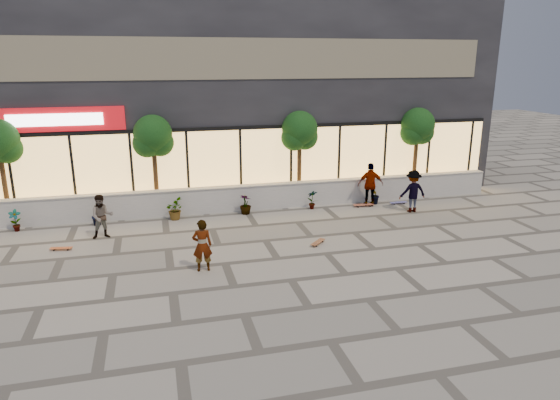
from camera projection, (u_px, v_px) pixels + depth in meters
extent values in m
plane|color=#A49D8E|center=(291.00, 280.00, 14.02)|extent=(80.00, 80.00, 0.00)
cube|color=silver|center=(245.00, 198.00, 20.41)|extent=(22.00, 0.35, 1.00)
cube|color=#B2AFA8|center=(245.00, 186.00, 20.27)|extent=(22.00, 0.42, 0.04)
cube|color=black|center=(223.00, 96.00, 24.51)|extent=(24.00, 9.00, 8.50)
cube|color=#ECB45E|center=(241.00, 165.00, 20.99)|extent=(23.04, 0.05, 3.00)
cube|color=black|center=(240.00, 128.00, 20.54)|extent=(23.04, 0.08, 0.15)
cube|color=#B50C14|center=(56.00, 120.00, 18.70)|extent=(5.00, 0.10, 0.90)
cube|color=white|center=(55.00, 120.00, 18.63)|extent=(3.40, 0.06, 0.45)
cube|color=brown|center=(238.00, 59.00, 19.82)|extent=(21.60, 0.05, 1.60)
imported|color=black|center=(15.00, 221.00, 17.89)|extent=(0.43, 0.29, 0.81)
imported|color=black|center=(98.00, 215.00, 18.56)|extent=(0.57, 0.57, 0.81)
imported|color=black|center=(174.00, 209.00, 19.23)|extent=(0.68, 0.77, 0.81)
imported|color=black|center=(245.00, 204.00, 19.90)|extent=(0.64, 0.64, 0.81)
imported|color=black|center=(312.00, 199.00, 20.57)|extent=(0.46, 0.35, 0.81)
imported|color=black|center=(375.00, 195.00, 21.24)|extent=(0.55, 0.57, 0.81)
cylinder|color=#4B341A|center=(4.00, 181.00, 18.60)|extent=(0.18, 0.18, 3.24)
sphere|color=black|center=(7.00, 149.00, 18.38)|extent=(1.10, 1.10, 1.10)
cylinder|color=#4B341A|center=(155.00, 172.00, 19.92)|extent=(0.18, 0.18, 3.24)
sphere|color=black|center=(153.00, 134.00, 19.49)|extent=(1.50, 1.50, 1.50)
sphere|color=black|center=(147.00, 143.00, 19.49)|extent=(1.10, 1.10, 1.10)
sphere|color=black|center=(160.00, 143.00, 19.70)|extent=(1.10, 1.10, 1.10)
cylinder|color=#4B341A|center=(299.00, 165.00, 21.35)|extent=(0.18, 0.18, 3.24)
sphere|color=black|center=(300.00, 129.00, 20.93)|extent=(1.50, 1.50, 1.50)
sphere|color=black|center=(294.00, 138.00, 20.92)|extent=(1.10, 1.10, 1.10)
sphere|color=black|center=(305.00, 137.00, 21.13)|extent=(1.10, 1.10, 1.10)
cylinder|color=#4B341A|center=(415.00, 159.00, 22.67)|extent=(0.18, 0.18, 3.24)
sphere|color=black|center=(418.00, 125.00, 22.24)|extent=(1.50, 1.50, 1.50)
sphere|color=black|center=(413.00, 133.00, 22.24)|extent=(1.10, 1.10, 1.10)
sphere|color=black|center=(422.00, 132.00, 22.45)|extent=(1.10, 1.10, 1.10)
imported|color=white|center=(202.00, 245.00, 14.47)|extent=(0.58, 0.39, 1.57)
imported|color=#93775F|center=(102.00, 217.00, 17.13)|extent=(0.82, 0.67, 1.55)
imported|color=white|center=(370.00, 185.00, 20.89)|extent=(1.14, 0.66, 1.84)
imported|color=maroon|center=(413.00, 191.00, 20.08)|extent=(1.12, 0.66, 1.71)
cube|color=brown|center=(318.00, 242.00, 16.72)|extent=(0.67, 0.67, 0.02)
cylinder|color=black|center=(319.00, 241.00, 16.96)|extent=(0.06, 0.06, 0.05)
cylinder|color=black|center=(323.00, 242.00, 16.90)|extent=(0.06, 0.06, 0.05)
cylinder|color=black|center=(313.00, 245.00, 16.58)|extent=(0.06, 0.06, 0.05)
cylinder|color=black|center=(317.00, 246.00, 16.51)|extent=(0.06, 0.06, 0.05)
cube|color=#B94E22|center=(61.00, 248.00, 16.21)|extent=(0.72, 0.29, 0.02)
cylinder|color=black|center=(69.00, 248.00, 16.30)|extent=(0.05, 0.03, 0.05)
cylinder|color=black|center=(67.00, 250.00, 16.18)|extent=(0.05, 0.03, 0.05)
cylinder|color=black|center=(55.00, 249.00, 16.26)|extent=(0.05, 0.03, 0.05)
cylinder|color=black|center=(54.00, 250.00, 16.14)|extent=(0.05, 0.03, 0.05)
cube|color=#9D4D33|center=(363.00, 205.00, 20.94)|extent=(0.88, 0.28, 0.02)
cylinder|color=black|center=(369.00, 205.00, 21.08)|extent=(0.06, 0.04, 0.06)
cylinder|color=black|center=(370.00, 206.00, 20.94)|extent=(0.06, 0.04, 0.06)
cylinder|color=black|center=(357.00, 206.00, 20.99)|extent=(0.06, 0.04, 0.06)
cylinder|color=black|center=(358.00, 207.00, 20.84)|extent=(0.06, 0.04, 0.06)
cube|color=#57569F|center=(398.00, 202.00, 21.33)|extent=(0.75, 0.19, 0.02)
cylinder|color=black|center=(402.00, 203.00, 21.47)|extent=(0.05, 0.03, 0.05)
cylinder|color=black|center=(404.00, 203.00, 21.34)|extent=(0.05, 0.03, 0.05)
cylinder|color=black|center=(393.00, 203.00, 21.36)|extent=(0.05, 0.03, 0.05)
cylinder|color=black|center=(394.00, 204.00, 21.23)|extent=(0.05, 0.03, 0.05)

